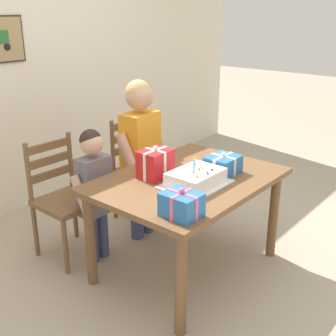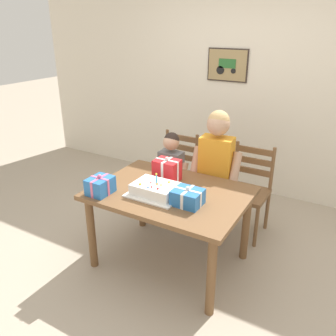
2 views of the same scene
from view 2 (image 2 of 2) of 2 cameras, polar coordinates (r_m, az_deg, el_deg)
ground_plane at (r=3.35m, az=0.31°, el=-14.99°), size 20.00×20.00×0.00m
back_wall at (r=4.46m, az=12.80°, el=12.56°), size 6.40×0.11×2.60m
dining_table at (r=3.01m, az=0.34°, el=-5.47°), size 1.30×0.95×0.73m
birthday_cake at (r=2.88m, az=-2.10°, el=-3.55°), size 0.44×0.34×0.19m
gift_box_red_large at (r=2.95m, az=-11.06°, el=-2.86°), size 0.18×0.22×0.18m
gift_box_beside_cake at (r=2.73m, az=3.23°, el=-4.80°), size 0.23×0.20×0.16m
gift_box_corner_small at (r=3.12m, az=-0.17°, el=-0.38°), size 0.23×0.18×0.23m
chair_left at (r=3.93m, az=1.18°, el=-0.97°), size 0.43×0.43×0.92m
chair_right at (r=3.64m, az=12.88°, el=-3.61°), size 0.42×0.42×0.92m
child_older at (r=3.36m, az=7.88°, el=0.74°), size 0.49×0.29×1.32m
child_younger at (r=3.62m, az=0.49°, el=-0.35°), size 0.37×0.21×1.03m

